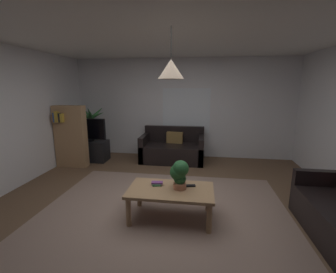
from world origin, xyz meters
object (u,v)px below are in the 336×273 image
Objects in this scene: coffee_table at (171,193)px; book_on_table_1 at (157,183)px; pendant_lamp at (171,69)px; tv at (88,130)px; couch_under_window at (173,150)px; remote_on_table_0 at (190,186)px; bookshelf_corner at (70,136)px; potted_palm_corner at (92,135)px; book_on_table_0 at (157,184)px; tv_stand at (90,151)px; potted_plant_on_table at (179,173)px.

book_on_table_1 reaches higher than coffee_table.
tv is at bearing 135.91° from pendant_lamp.
couch_under_window is 9.53× the size of book_on_table_1.
bookshelf_corner reaches higher than remote_on_table_0.
couch_under_window is 2.17m from potted_palm_corner.
pendant_lamp is (2.35, -2.28, 1.23)m from tv.
couch_under_window is at bearing 92.07° from book_on_table_0.
book_on_table_0 is 0.19× the size of pendant_lamp.
book_on_table_1 is 1.00× the size of remote_on_table_0.
book_on_table_1 is (0.09, -2.48, 0.20)m from couch_under_window.
bookshelf_corner is (-0.19, -0.45, -0.07)m from tv.
bookshelf_corner reaches higher than couch_under_window.
tv is (0.00, -0.02, 0.54)m from tv_stand.
couch_under_window is 13.03× the size of book_on_table_0.
book_on_table_1 is 0.18× the size of tv.
couch_under_window is at bearing -3.35° from potted_palm_corner.
couch_under_window reaches higher than coffee_table.
bookshelf_corner is at bearing 144.22° from coffee_table.
tv_stand is 0.64× the size of bookshelf_corner.
potted_plant_on_table is 1.37m from pendant_lamp.
tv_stand is (-2.14, 2.21, -0.20)m from book_on_table_0.
book_on_table_0 is at bearing 157.62° from coffee_table.
potted_palm_corner is at bearing 103.59° from tv.
bookshelf_corner reaches higher than tv_stand.
potted_plant_on_table is at bearing 103.55° from remote_on_table_0.
tv is 1.47× the size of pendant_lamp.
couch_under_window is at bearing -1.03° from remote_on_table_0.
potted_palm_corner is at bearing 104.29° from tv_stand.
book_on_table_1 is at bearing 67.37° from book_on_table_0.
bookshelf_corner reaches higher than coffee_table.
book_on_table_0 is at bearing -87.93° from couch_under_window.
tv reaches higher than potted_plant_on_table.
potted_palm_corner is at bearing 132.25° from pendant_lamp.
potted_plant_on_table reaches higher than couch_under_window.
book_on_table_0 is at bearing -49.39° from potted_palm_corner.
potted_plant_on_table is 0.29× the size of potted_palm_corner.
potted_palm_corner reaches higher than book_on_table_1.
potted_palm_corner reaches higher than tv.
tv is (-2.14, 2.19, 0.34)m from book_on_table_0.
remote_on_table_0 is at bearing -77.30° from couch_under_window.
tv_stand is at bearing 36.30° from remote_on_table_0.
pendant_lamp is (-0.25, -0.12, 1.57)m from remote_on_table_0.
remote_on_table_0 is at bearing -43.68° from potted_palm_corner.
coffee_table is at bearing 101.32° from remote_on_table_0.
tv_stand is (-2.35, 2.30, -0.12)m from coffee_table.
bookshelf_corner is at bearing -112.42° from tv.
pendant_lamp is at bearing -22.38° from book_on_table_0.
book_on_table_1 is at bearing -49.23° from potted_palm_corner.
tv is at bearing 67.58° from bookshelf_corner.
couch_under_window reaches higher than book_on_table_1.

